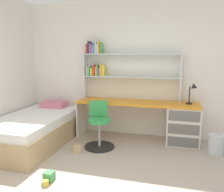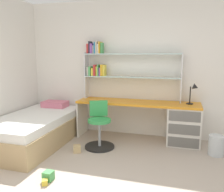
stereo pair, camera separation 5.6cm
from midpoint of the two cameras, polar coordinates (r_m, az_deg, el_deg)
room_shell at (r=3.85m, az=-16.79°, el=5.50°), size 5.45×6.21×2.67m
desk at (r=4.49m, az=13.48°, el=-5.75°), size 2.29×0.56×0.73m
bookshelf_hutch at (r=4.65m, az=0.47°, el=7.44°), size 1.88×0.22×1.13m
desk_lamp at (r=4.39m, az=18.70°, el=1.31°), size 0.20×0.17×0.38m
swivel_chair at (r=4.18m, az=-3.50°, el=-8.03°), size 0.52×0.52×0.80m
bed_platform at (r=4.58m, az=-18.55°, el=-7.69°), size 1.12×2.03×0.64m
waste_bin at (r=4.25m, az=23.37°, el=-10.76°), size 0.24×0.24×0.32m
toy_block_natural_0 at (r=4.07m, az=-8.84°, el=-12.50°), size 0.16×0.16×0.12m
toy_block_green_1 at (r=3.32m, az=-15.40°, el=-18.15°), size 0.13×0.13×0.12m
toy_block_yellow_2 at (r=3.23m, az=-16.19°, el=-19.49°), size 0.10×0.10×0.07m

